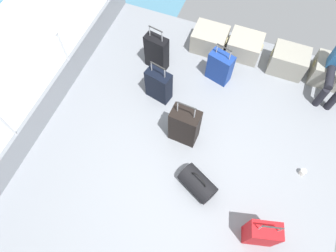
{
  "coord_description": "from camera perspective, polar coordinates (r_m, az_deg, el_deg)",
  "views": [
    {
      "loc": [
        0.38,
        -1.61,
        4.08
      ],
      "look_at": [
        -0.35,
        0.26,
        0.25
      ],
      "focal_mm": 32.21,
      "sensor_mm": 36.0,
      "label": 1
    }
  ],
  "objects": [
    {
      "name": "ground_plane",
      "position": [
        4.43,
        3.01,
        -5.9
      ],
      "size": [
        4.4,
        5.2,
        0.06
      ],
      "primitive_type": "cube",
      "color": "gray"
    },
    {
      "name": "gunwale_port",
      "position": [
        4.89,
        -21.55,
        4.2
      ],
      "size": [
        0.06,
        5.2,
        0.45
      ],
      "primitive_type": "cube",
      "color": "gray",
      "rests_on": "ground_plane"
    },
    {
      "name": "railing_port",
      "position": [
        4.47,
        -23.89,
        7.92
      ],
      "size": [
        0.04,
        4.2,
        1.02
      ],
      "color": "silver",
      "rests_on": "ground_plane"
    },
    {
      "name": "cargo_crate_0",
      "position": [
        5.42,
        7.88,
        15.93
      ],
      "size": [
        0.6,
        0.47,
        0.39
      ],
      "color": "#9E9989",
      "rests_on": "ground_plane"
    },
    {
      "name": "cargo_crate_1",
      "position": [
        5.45,
        14.31,
        14.44
      ],
      "size": [
        0.58,
        0.48,
        0.36
      ],
      "color": "#9E9989",
      "rests_on": "ground_plane"
    },
    {
      "name": "cargo_crate_2",
      "position": [
        5.41,
        21.82,
        11.36
      ],
      "size": [
        0.6,
        0.43,
        0.42
      ],
      "color": "gray",
      "rests_on": "ground_plane"
    },
    {
      "name": "cargo_crate_3",
      "position": [
        5.57,
        28.54,
        9.0
      ],
      "size": [
        0.63,
        0.47,
        0.4
      ],
      "color": "gray",
      "rests_on": "ground_plane"
    },
    {
      "name": "suitcase_0",
      "position": [
        5.01,
        -2.16,
        13.73
      ],
      "size": [
        0.4,
        0.25,
        0.84
      ],
      "color": "black",
      "rests_on": "ground_plane"
    },
    {
      "name": "suitcase_1",
      "position": [
        4.95,
        9.79,
        10.91
      ],
      "size": [
        0.42,
        0.3,
        0.73
      ],
      "color": "navy",
      "rests_on": "ground_plane"
    },
    {
      "name": "suitcase_2",
      "position": [
        4.65,
        -1.76,
        7.74
      ],
      "size": [
        0.42,
        0.28,
        0.76
      ],
      "color": "black",
      "rests_on": "ground_plane"
    },
    {
      "name": "suitcase_3",
      "position": [
        4.0,
        17.26,
        -18.86
      ],
      "size": [
        0.4,
        0.29,
        0.74
      ],
      "color": "red",
      "rests_on": "ground_plane"
    },
    {
      "name": "suitcase_4",
      "position": [
        4.24,
        3.15,
        0.06
      ],
      "size": [
        0.41,
        0.27,
        0.89
      ],
      "color": "black",
      "rests_on": "ground_plane"
    },
    {
      "name": "duffel_bag",
      "position": [
        4.13,
        5.65,
        -10.74
      ],
      "size": [
        0.57,
        0.48,
        0.42
      ],
      "color": "black",
      "rests_on": "ground_plane"
    },
    {
      "name": "paper_cup",
      "position": [
        4.66,
        24.13,
        -7.96
      ],
      "size": [
        0.08,
        0.08,
        0.1
      ],
      "primitive_type": "cylinder",
      "color": "white",
      "rests_on": "ground_plane"
    }
  ]
}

